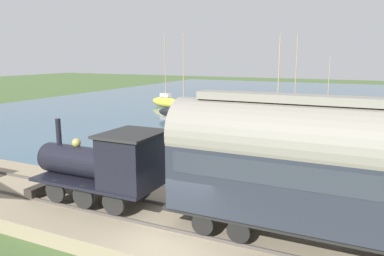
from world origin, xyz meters
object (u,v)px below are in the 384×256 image
(sailboat_yellow, at_px, (166,101))
(rowboat_far_out, at_px, (381,174))
(sailboat_black, at_px, (184,112))
(steam_locomotive, at_px, (108,163))
(sailboat_navy, at_px, (276,126))
(sailboat_teal, at_px, (327,101))
(sailboat_red, at_px, (294,108))
(passenger_coach, at_px, (320,165))

(sailboat_yellow, height_order, rowboat_far_out, sailboat_yellow)
(sailboat_yellow, distance_m, sailboat_black, 9.58)
(steam_locomotive, bearing_deg, rowboat_far_out, -43.91)
(steam_locomotive, relative_size, sailboat_navy, 0.71)
(steam_locomotive, bearing_deg, sailboat_teal, -5.51)
(sailboat_red, height_order, sailboat_black, sailboat_black)
(passenger_coach, relative_size, rowboat_far_out, 4.67)
(steam_locomotive, xyz_separation_m, sailboat_navy, (18.89, -2.36, -1.58))
(sailboat_red, distance_m, sailboat_teal, 10.44)
(sailboat_yellow, distance_m, rowboat_far_out, 31.46)
(sailboat_yellow, bearing_deg, sailboat_navy, -106.32)
(sailboat_yellow, bearing_deg, passenger_coach, -125.86)
(sailboat_black, bearing_deg, steam_locomotive, -170.66)
(rowboat_far_out, bearing_deg, sailboat_yellow, -1.88)
(sailboat_red, bearing_deg, sailboat_teal, -39.38)
(sailboat_yellow, bearing_deg, rowboat_far_out, -111.49)
(steam_locomotive, height_order, sailboat_red, sailboat_red)
(sailboat_teal, xyz_separation_m, rowboat_far_out, (-31.25, -5.95, -0.23))
(steam_locomotive, distance_m, sailboat_black, 24.40)
(sailboat_black, xyz_separation_m, sailboat_navy, (-4.04, -10.57, -0.02))
(sailboat_yellow, relative_size, sailboat_teal, 1.40)
(sailboat_red, bearing_deg, sailboat_navy, 158.74)
(steam_locomotive, height_order, sailboat_black, sailboat_black)
(sailboat_red, distance_m, sailboat_yellow, 15.96)
(sailboat_navy, bearing_deg, sailboat_black, 50.57)
(sailboat_black, xyz_separation_m, sailboat_teal, (18.67, -12.23, -0.28))
(sailboat_black, distance_m, rowboat_far_out, 22.11)
(sailboat_navy, bearing_deg, passenger_coach, 177.83)
(sailboat_black, relative_size, sailboat_teal, 1.37)
(sailboat_red, xyz_separation_m, rowboat_far_out, (-21.12, -8.49, -0.36))
(steam_locomotive, height_order, sailboat_navy, sailboat_navy)
(passenger_coach, height_order, sailboat_teal, sailboat_teal)
(passenger_coach, xyz_separation_m, sailboat_red, (31.47, 6.43, -2.64))
(sailboat_black, height_order, sailboat_navy, sailboat_black)
(passenger_coach, xyz_separation_m, sailboat_yellow, (30.21, 22.34, -2.53))
(steam_locomotive, relative_size, sailboat_black, 0.65)
(rowboat_far_out, bearing_deg, passenger_coach, 116.03)
(sailboat_yellow, height_order, sailboat_black, sailboat_yellow)
(passenger_coach, bearing_deg, steam_locomotive, 90.00)
(steam_locomotive, height_order, sailboat_yellow, sailboat_yellow)
(steam_locomotive, bearing_deg, sailboat_black, 19.71)
(sailboat_black, distance_m, sailboat_navy, 11.32)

